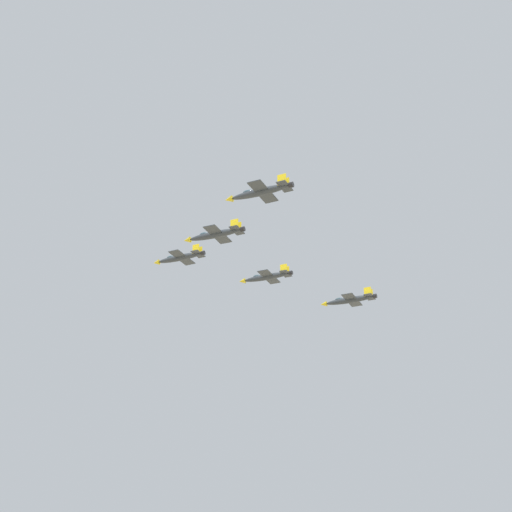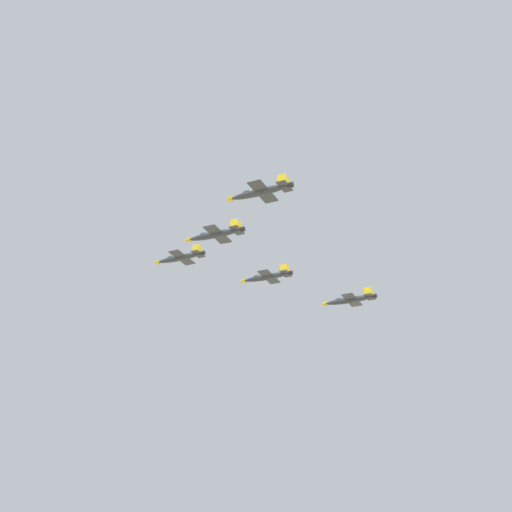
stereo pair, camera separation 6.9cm
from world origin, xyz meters
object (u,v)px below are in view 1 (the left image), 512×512
object	(u,v)px
jet_right_wingman	(267,277)
jet_right_outer	(350,300)
jet_left_outer	(260,192)
jet_left_wingman	(215,234)
jet_lead	(180,258)

from	to	relation	value
jet_right_wingman	jet_right_outer	distance (m)	24.71
jet_left_outer	jet_right_outer	bearing A→B (deg)	-88.90
jet_right_outer	jet_left_wingman	bearing A→B (deg)	69.04
jet_left_wingman	jet_right_outer	bearing A→B (deg)	-111.90
jet_left_wingman	jet_left_outer	distance (m)	24.40
jet_lead	jet_right_wingman	size ratio (longest dim) A/B	0.98
jet_lead	jet_left_wingman	xyz separation A→B (m)	(-3.58, 24.11, -4.22)
jet_left_outer	jet_right_outer	size ratio (longest dim) A/B	0.96
jet_lead	jet_right_outer	world-z (taller)	jet_lead
jet_lead	jet_right_wingman	world-z (taller)	jet_lead
jet_right_wingman	jet_left_wingman	bearing A→B (deg)	89.72
jet_right_wingman	jet_right_outer	bearing A→B (deg)	-139.92
jet_right_wingman	jet_left_outer	xyz separation A→B (m)	(17.21, 47.88, -2.73)
jet_left_outer	jet_right_outer	world-z (taller)	jet_left_outer
jet_left_wingman	jet_lead	bearing A→B (deg)	-40.85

